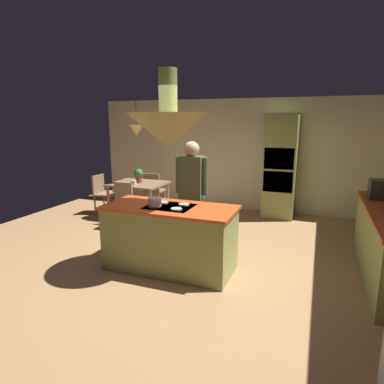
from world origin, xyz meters
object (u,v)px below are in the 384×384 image
at_px(dining_table, 139,187).
at_px(person_at_island, 192,189).
at_px(kitchen_island, 170,238).
at_px(oven_tower, 280,167).
at_px(chair_facing_island, 121,202).
at_px(potted_plant_on_table, 139,175).
at_px(cup_on_table, 135,183).
at_px(chair_at_corner, 102,191).
at_px(cooking_pot_on_cooktop, 155,202).
at_px(chair_by_back_wall, 154,189).

bearing_deg(dining_table, person_at_island, -38.62).
height_order(kitchen_island, oven_tower, oven_tower).
relative_size(dining_table, person_at_island, 0.63).
distance_m(person_at_island, chair_facing_island, 1.97).
bearing_deg(person_at_island, potted_plant_on_table, 140.95).
bearing_deg(kitchen_island, cup_on_table, 131.51).
bearing_deg(oven_tower, chair_at_corner, -162.98).
xyz_separation_m(person_at_island, cooking_pot_on_cooktop, (-0.22, -0.82, -0.03)).
distance_m(kitchen_island, chair_at_corner, 3.37).
xyz_separation_m(oven_tower, cooking_pot_on_cooktop, (-1.26, -3.37, -0.10)).
xyz_separation_m(chair_at_corner, cup_on_table, (0.98, -0.24, 0.30)).
bearing_deg(potted_plant_on_table, kitchen_island, -51.31).
xyz_separation_m(kitchen_island, chair_at_corner, (-2.63, 2.10, 0.04)).
xyz_separation_m(kitchen_island, oven_tower, (1.10, 3.24, 0.63)).
height_order(dining_table, cup_on_table, cup_on_table).
distance_m(kitchen_island, chair_facing_island, 2.21).
bearing_deg(oven_tower, chair_by_back_wall, -170.85).
relative_size(kitchen_island, chair_by_back_wall, 2.09).
xyz_separation_m(dining_table, potted_plant_on_table, (0.00, 0.02, 0.26)).
relative_size(person_at_island, chair_facing_island, 2.02).
distance_m(person_at_island, potted_plant_on_table, 2.27).
bearing_deg(chair_by_back_wall, potted_plant_on_table, 90.13).
relative_size(dining_table, potted_plant_on_table, 3.70).
relative_size(potted_plant_on_table, cooking_pot_on_cooktop, 1.67).
height_order(oven_tower, chair_by_back_wall, oven_tower).
relative_size(kitchen_island, dining_table, 1.64).
bearing_deg(dining_table, potted_plant_on_table, 85.65).
distance_m(chair_facing_island, chair_at_corner, 1.16).
bearing_deg(oven_tower, potted_plant_on_table, -158.14).
bearing_deg(chair_facing_island, oven_tower, 33.25).
xyz_separation_m(oven_tower, cup_on_table, (-2.75, -1.38, -0.29)).
bearing_deg(potted_plant_on_table, chair_facing_island, -90.13).
bearing_deg(chair_at_corner, chair_facing_island, -126.54).
distance_m(potted_plant_on_table, cup_on_table, 0.29).
bearing_deg(dining_table, cup_on_table, -78.04).
distance_m(oven_tower, dining_table, 3.05).
height_order(oven_tower, chair_at_corner, oven_tower).
height_order(dining_table, chair_at_corner, chair_at_corner).
relative_size(chair_by_back_wall, cup_on_table, 9.67).
bearing_deg(cup_on_table, potted_plant_on_table, 100.68).
relative_size(oven_tower, chair_by_back_wall, 2.51).
height_order(chair_at_corner, potted_plant_on_table, potted_plant_on_table).
bearing_deg(person_at_island, kitchen_island, -94.90).
bearing_deg(chair_facing_island, person_at_island, -22.06).
height_order(chair_facing_island, chair_by_back_wall, same).
xyz_separation_m(dining_table, chair_by_back_wall, (0.00, 0.69, -0.16)).
height_order(chair_by_back_wall, potted_plant_on_table, potted_plant_on_table).
bearing_deg(chair_facing_island, chair_at_corner, 143.46).
height_order(kitchen_island, potted_plant_on_table, potted_plant_on_table).
bearing_deg(cup_on_table, cooking_pot_on_cooktop, -53.23).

